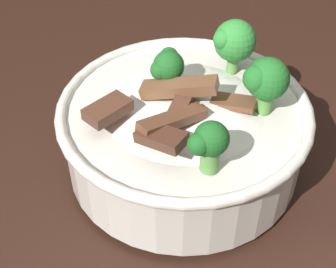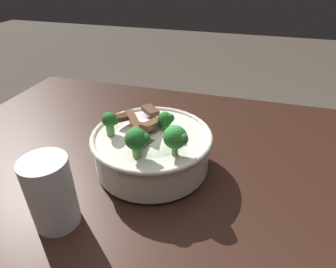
% 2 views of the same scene
% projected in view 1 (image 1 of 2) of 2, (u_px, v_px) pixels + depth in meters
% --- Properties ---
extents(dining_table, '(1.28, 1.07, 0.76)m').
position_uv_depth(dining_table, '(256.00, 194.00, 0.67)').
color(dining_table, black).
rests_on(dining_table, ground).
extents(rice_bowl, '(0.26, 0.26, 0.15)m').
position_uv_depth(rice_bowl, '(185.00, 128.00, 0.51)').
color(rice_bowl, silver).
rests_on(rice_bowl, dining_table).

